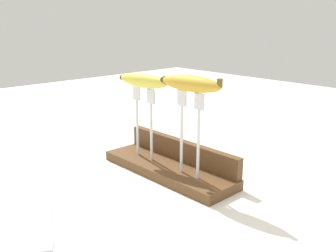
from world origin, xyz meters
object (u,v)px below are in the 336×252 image
(fork_stand_left, at_px, (144,116))
(banana_raised_right, at_px, (191,83))
(fork_stand_right, at_px, (190,127))
(fork_fallen_far, at_px, (48,230))
(banana_raised_left, at_px, (143,80))

(fork_stand_left, distance_m, banana_raised_right, 0.19)
(fork_stand_right, height_order, banana_raised_right, banana_raised_right)
(banana_raised_right, bearing_deg, fork_stand_left, 180.00)
(fork_fallen_far, bearing_deg, fork_stand_right, 84.41)
(banana_raised_left, relative_size, banana_raised_right, 0.99)
(fork_stand_right, xyz_separation_m, banana_raised_right, (-0.00, -0.00, 0.10))
(fork_stand_left, distance_m, banana_raised_left, 0.09)
(fork_stand_right, bearing_deg, fork_stand_left, 180.00)
(banana_raised_left, xyz_separation_m, banana_raised_right, (0.16, 0.00, 0.01))
(banana_raised_right, xyz_separation_m, fork_fallen_far, (-0.03, -0.34, -0.24))
(fork_stand_right, distance_m, fork_fallen_far, 0.37)
(fork_stand_left, height_order, banana_raised_right, banana_raised_right)
(fork_stand_right, bearing_deg, fork_fallen_far, -95.59)
(fork_stand_left, relative_size, banana_raised_right, 1.11)
(fork_stand_right, bearing_deg, banana_raised_right, -174.49)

